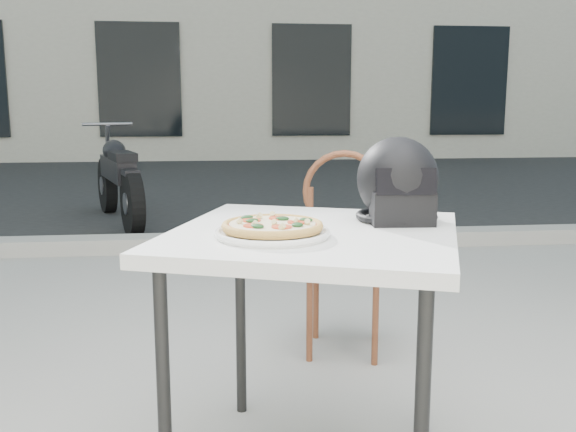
{
  "coord_description": "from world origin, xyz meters",
  "views": [
    {
      "loc": [
        -0.22,
        -2.06,
        1.17
      ],
      "look_at": [
        -0.02,
        -0.23,
        0.84
      ],
      "focal_mm": 40.0,
      "sensor_mm": 36.0,
      "label": 1
    }
  ],
  "objects": [
    {
      "name": "street_asphalt",
      "position": [
        0.0,
        7.0,
        0.0
      ],
      "size": [
        30.0,
        8.0,
        0.0
      ],
      "primitive_type": "cube",
      "color": "black",
      "rests_on": "ground"
    },
    {
      "name": "curb",
      "position": [
        0.0,
        3.0,
        0.06
      ],
      "size": [
        30.0,
        0.25,
        0.12
      ],
      "primitive_type": "cube",
      "color": "gray",
      "rests_on": "ground"
    },
    {
      "name": "building_across",
      "position": [
        -0.0,
        13.99,
        3.5
      ],
      "size": [
        16.0,
        6.06,
        7.0
      ],
      "color": "beige",
      "rests_on": "ground"
    },
    {
      "name": "cafe_table_main",
      "position": [
        0.06,
        -0.2,
        0.72
      ],
      "size": [
        1.06,
        1.06,
        0.79
      ],
      "rotation": [
        0.0,
        0.0,
        -0.35
      ],
      "color": "white",
      "rests_on": "ground"
    },
    {
      "name": "plate",
      "position": [
        -0.07,
        -0.28,
        0.8
      ],
      "size": [
        0.42,
        0.42,
        0.02
      ],
      "rotation": [
        0.0,
        0.0,
        0.32
      ],
      "color": "white",
      "rests_on": "cafe_table_main"
    },
    {
      "name": "pizza",
      "position": [
        -0.07,
        -0.28,
        0.82
      ],
      "size": [
        0.35,
        0.35,
        0.04
      ],
      "rotation": [
        0.0,
        0.0,
        -0.25
      ],
      "color": "gold",
      "rests_on": "plate"
    },
    {
      "name": "helmet",
      "position": [
        0.35,
        -0.08,
        0.91
      ],
      "size": [
        0.28,
        0.29,
        0.27
      ],
      "rotation": [
        0.0,
        0.0,
        -0.06
      ],
      "color": "black",
      "rests_on": "cafe_table_main"
    },
    {
      "name": "cafe_chair_main",
      "position": [
        0.34,
        0.72,
        0.54
      ],
      "size": [
        0.45,
        0.45,
        0.97
      ],
      "rotation": [
        0.0,
        0.0,
        2.89
      ],
      "color": "brown",
      "rests_on": "ground"
    },
    {
      "name": "motorcycle",
      "position": [
        -1.18,
        4.28,
        0.42
      ],
      "size": [
        0.75,
        1.87,
        0.96
      ],
      "rotation": [
        0.0,
        0.0,
        0.32
      ],
      "color": "black",
      "rests_on": "street_asphalt"
    }
  ]
}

